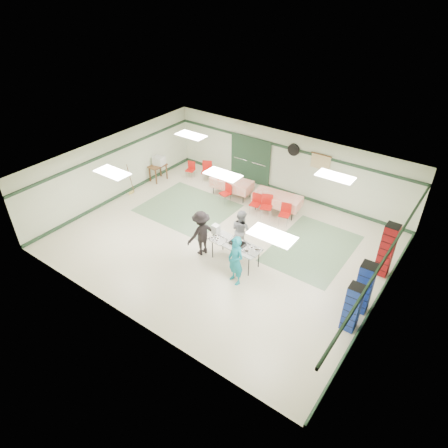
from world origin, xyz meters
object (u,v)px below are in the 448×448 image
Objects in this scene: chair_loose_a at (207,169)px; dining_table_a at (277,199)px; chair_d at (227,191)px; crate_stack_blue_a at (364,288)px; crate_stack_red at (387,250)px; printer_table at (158,168)px; office_printer at (159,161)px; chair_b at (256,202)px; volunteer_teal at (236,261)px; chair_a at (267,204)px; volunteer_grey at (241,230)px; serving_table at (235,245)px; dining_table_b at (232,184)px; broom at (130,178)px; crate_stack_blue_b at (352,308)px; volunteer_dark at (201,233)px; chair_loose_b at (191,168)px; chair_c at (285,212)px.

dining_table_a is at bearing -35.20° from chair_loose_a.
chair_d is 0.50× the size of crate_stack_blue_a.
crate_stack_blue_a is at bearing -90.00° from crate_stack_red.
chair_loose_a is 2.22m from printer_table.
chair_b is at bearing -8.24° from office_printer.
chair_a is at bearing 125.23° from volunteer_teal.
volunteer_grey is (-0.83, 1.54, -0.07)m from volunteer_teal.
crate_stack_red is (4.13, 2.31, 0.22)m from serving_table.
dining_table_b is at bearing 144.48° from volunteer_teal.
volunteer_grey is at bearing 2.43° from broom.
crate_stack_blue_a is 0.87m from crate_stack_blue_b.
chair_d is 0.55× the size of crate_stack_blue_b.
volunteer_dark is 1.99× the size of chair_d.
chair_d is 0.44× the size of crate_stack_red.
chair_b is at bearing 172.13° from crate_stack_red.
volunteer_teal is 3.59m from crate_stack_blue_b.
crate_stack_red is 10.44m from broom.
broom is (-0.08, -1.57, 0.09)m from printer_table.
volunteer_grey is 2.32m from chair_a.
volunteer_grey is at bearing 175.03° from crate_stack_blue_a.
volunteer_dark is 2.00× the size of printer_table.
chair_a is (-0.15, -0.56, 0.01)m from dining_table_a.
chair_a is at bearing 16.36° from chair_d.
chair_a is at bearing 6.03° from printer_table.
chair_loose_b is at bearing 169.97° from dining_table_b.
crate_stack_red reaches higher than chair_loose_a.
volunteer_teal reaches higher than office_printer.
volunteer_teal is 7.37m from chair_loose_b.
volunteer_dark reaches higher than broom.
office_printer reaches higher than dining_table_b.
chair_c is 0.92× the size of chair_loose_a.
crate_stack_blue_b is (3.93, -3.53, 0.23)m from chair_c.
crate_stack_blue_a reaches higher than broom.
chair_b is at bearing 159.78° from chair_a.
chair_b is 1.42m from chair_d.
crate_stack_blue_a is (4.41, -0.38, 0.05)m from volunteer_grey.
volunteer_grey is at bearing -160.54° from crate_stack_red.
serving_table is 1.17× the size of crate_stack_blue_b.
crate_stack_blue_a is 3.52× the size of office_printer.
chair_d is (-2.72, -0.00, -0.02)m from chair_c.
serving_table is at bearing -78.32° from chair_b.
volunteer_dark reaches higher than chair_loose_a.
volunteer_teal is 1.97× the size of chair_c.
serving_table is 0.96m from volunteer_teal.
office_printer is at bearing 160.32° from chair_a.
crate_stack_blue_b is at bearing -14.20° from printer_table.
volunteer_grey reaches higher than dining_table_b.
volunteer_teal is at bearing -82.32° from dining_table_a.
printer_table is 0.59× the size of broom.
chair_loose_a reaches higher than dining_table_b.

